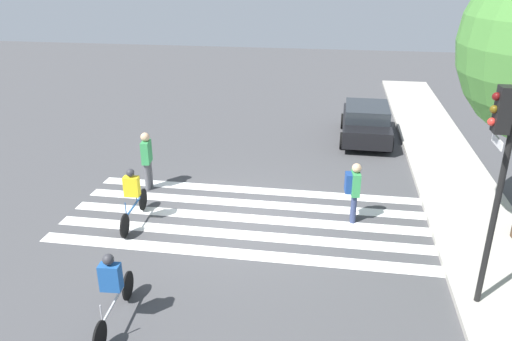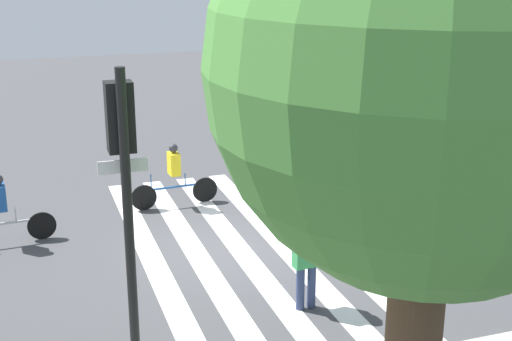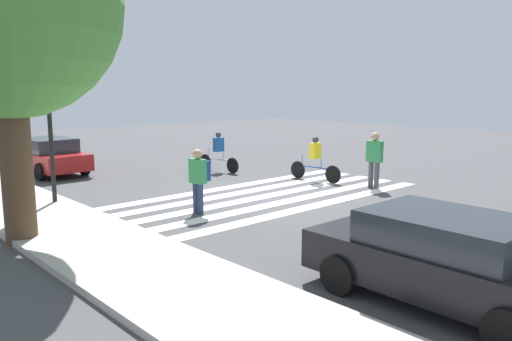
# 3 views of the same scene
# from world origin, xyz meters

# --- Properties ---
(ground_plane) EXTENTS (60.00, 60.00, 0.00)m
(ground_plane) POSITION_xyz_m (0.00, 0.00, 0.00)
(ground_plane) COLOR #444447
(sidewalk_curb) EXTENTS (36.00, 2.50, 0.14)m
(sidewalk_curb) POSITION_xyz_m (0.00, 6.25, 0.07)
(sidewalk_curb) COLOR #ADA89E
(sidewalk_curb) RESTS_ON ground_plane
(crosswalk_stripes) EXTENTS (4.18, 10.00, 0.01)m
(crosswalk_stripes) POSITION_xyz_m (0.00, 0.00, 0.00)
(crosswalk_stripes) COLOR white
(crosswalk_stripes) RESTS_ON ground_plane
(traffic_light) EXTENTS (0.60, 0.50, 4.84)m
(traffic_light) POSITION_xyz_m (3.03, 5.31, 3.38)
(traffic_light) COLOR black
(traffic_light) RESTS_ON ground_plane
(pedestrian_adult_tall_backpack) EXTENTS (0.54, 0.29, 1.85)m
(pedestrian_adult_tall_backpack) POSITION_xyz_m (-1.49, -3.36, 1.05)
(pedestrian_adult_tall_backpack) COLOR #4C4C51
(pedestrian_adult_tall_backpack) RESTS_ON ground_plane
(pedestrian_adult_blue_shirt) EXTENTS (0.49, 0.42, 1.71)m
(pedestrian_adult_blue_shirt) POSITION_xyz_m (-0.34, 2.92, 1.00)
(pedestrian_adult_blue_shirt) COLOR navy
(pedestrian_adult_blue_shirt) RESTS_ON ground_plane
(cyclist_near_curb) EXTENTS (2.21, 0.42, 1.58)m
(cyclist_near_curb) POSITION_xyz_m (4.72, -1.75, 0.86)
(cyclist_near_curb) COLOR black
(cyclist_near_curb) RESTS_ON ground_plane
(cyclist_mid_street) EXTENTS (2.19, 0.41, 1.59)m
(cyclist_mid_street) POSITION_xyz_m (0.71, -2.95, 0.86)
(cyclist_mid_street) COLOR black
(cyclist_mid_street) RESTS_ON ground_plane
(car_parked_far_curb) EXTENTS (4.22, 2.02, 1.40)m
(car_parked_far_curb) POSITION_xyz_m (-7.45, 3.57, 0.72)
(car_parked_far_curb) COLOR black
(car_parked_far_curb) RESTS_ON ground_plane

